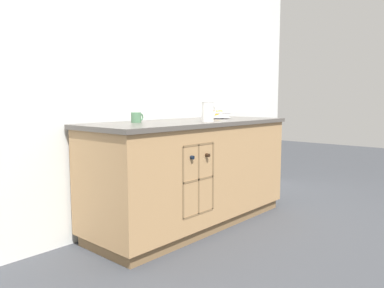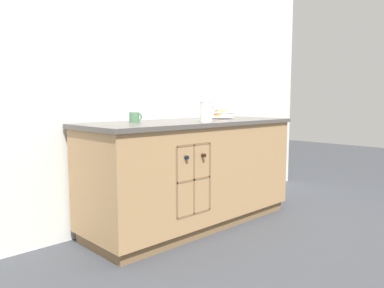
# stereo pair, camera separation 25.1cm
# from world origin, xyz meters

# --- Properties ---
(ground_plane) EXTENTS (14.00, 14.00, 0.00)m
(ground_plane) POSITION_xyz_m (0.00, 0.00, 0.00)
(ground_plane) COLOR #383A3F
(back_wall) EXTENTS (4.40, 0.06, 2.55)m
(back_wall) POSITION_xyz_m (0.00, 0.41, 1.27)
(back_wall) COLOR silver
(back_wall) RESTS_ON ground_plane
(kitchen_island) EXTENTS (2.01, 0.73, 0.92)m
(kitchen_island) POSITION_xyz_m (-0.00, -0.00, 0.47)
(kitchen_island) COLOR brown
(kitchen_island) RESTS_ON ground_plane
(fruit_bowl) EXTENTS (0.25, 0.25, 0.08)m
(fruit_bowl) POSITION_xyz_m (0.49, 0.09, 0.97)
(fruit_bowl) COLOR silver
(fruit_bowl) RESTS_ON kitchen_island
(white_pitcher) EXTENTS (0.16, 0.10, 0.17)m
(white_pitcher) POSITION_xyz_m (-0.04, -0.21, 1.01)
(white_pitcher) COLOR white
(white_pitcher) RESTS_ON kitchen_island
(ceramic_mug) EXTENTS (0.12, 0.08, 0.08)m
(ceramic_mug) POSITION_xyz_m (-0.50, 0.15, 0.96)
(ceramic_mug) COLOR #4C7A56
(ceramic_mug) RESTS_ON kitchen_island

